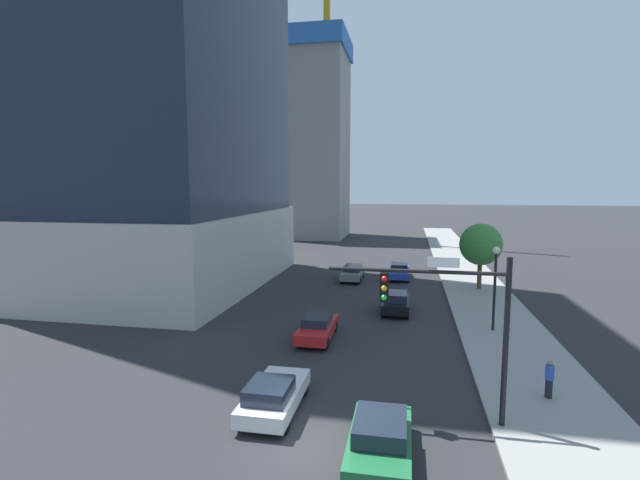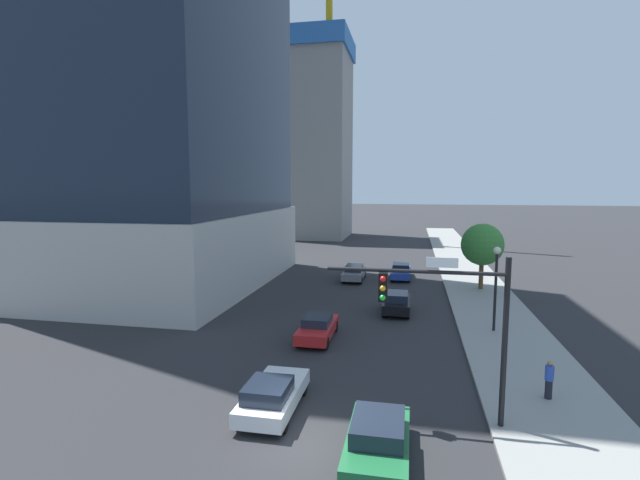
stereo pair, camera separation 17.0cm
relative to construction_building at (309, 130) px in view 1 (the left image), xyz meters
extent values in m
plane|color=#28282B|center=(13.44, -61.85, -17.77)|extent=(400.00, 400.00, 0.00)
cube|color=gray|center=(22.16, -41.85, -17.69)|extent=(5.20, 120.00, 0.15)
cube|color=#B2AFA8|center=(-4.23, -39.20, -14.59)|extent=(16.69, 24.02, 6.36)
cube|color=gray|center=(-0.04, 0.03, -1.43)|extent=(12.23, 12.55, 32.68)
cube|color=#2D6BB7|center=(-0.04, 0.03, 13.41)|extent=(12.96, 13.30, 3.00)
cube|color=gold|center=(3.63, -3.73, 2.23)|extent=(0.90, 0.90, 40.00)
cylinder|color=black|center=(19.96, -59.46, -14.57)|extent=(0.20, 0.20, 6.10)
cylinder|color=black|center=(16.81, -59.46, -12.13)|extent=(6.30, 0.14, 0.14)
cube|color=black|center=(15.70, -59.46, -12.76)|extent=(0.32, 0.36, 1.05)
sphere|color=red|center=(15.70, -59.65, -12.42)|extent=(0.22, 0.22, 0.22)
sphere|color=orange|center=(15.70, -59.65, -12.76)|extent=(0.22, 0.22, 0.22)
sphere|color=green|center=(15.70, -59.65, -13.10)|extent=(0.22, 0.22, 0.22)
cube|color=white|center=(17.76, -59.46, -11.78)|extent=(1.10, 0.04, 0.36)
cylinder|color=black|center=(21.57, -48.11, -15.32)|extent=(0.16, 0.16, 4.60)
sphere|color=silver|center=(21.57, -48.11, -12.84)|extent=(0.44, 0.44, 0.44)
cylinder|color=brown|center=(22.40, -36.74, -16.41)|extent=(0.36, 0.36, 2.42)
sphere|color=#387F33|center=(22.40, -36.74, -13.91)|extent=(3.43, 3.43, 3.43)
cube|color=black|center=(15.78, -44.83, -17.15)|extent=(1.78, 4.01, 0.63)
cube|color=#19212D|center=(15.78, -45.09, -16.57)|extent=(1.50, 2.01, 0.53)
cylinder|color=black|center=(15.00, -43.46, -17.42)|extent=(0.22, 0.70, 0.70)
cylinder|color=black|center=(16.57, -43.46, -17.42)|extent=(0.22, 0.70, 0.70)
cylinder|color=black|center=(15.00, -46.19, -17.42)|extent=(0.22, 0.70, 0.70)
cylinder|color=black|center=(16.57, -46.19, -17.42)|extent=(0.22, 0.70, 0.70)
cube|color=#1E6638|center=(15.78, -62.17, -17.22)|extent=(1.95, 4.19, 0.57)
cube|color=#19212D|center=(15.78, -62.17, -16.65)|extent=(1.63, 2.17, 0.56)
cylinder|color=black|center=(14.93, -60.74, -17.45)|extent=(0.22, 0.63, 0.63)
cylinder|color=black|center=(16.64, -60.74, -17.45)|extent=(0.22, 0.63, 0.63)
cylinder|color=black|center=(14.93, -63.59, -17.45)|extent=(0.22, 0.63, 0.63)
cube|color=red|center=(11.58, -51.23, -17.19)|extent=(1.75, 4.44, 0.60)
cube|color=#19212D|center=(11.58, -51.28, -16.65)|extent=(1.47, 1.91, 0.48)
cylinder|color=black|center=(10.81, -49.72, -17.44)|extent=(0.22, 0.67, 0.67)
cylinder|color=black|center=(12.35, -49.72, -17.44)|extent=(0.22, 0.67, 0.67)
cylinder|color=black|center=(10.81, -52.74, -17.44)|extent=(0.22, 0.67, 0.67)
cylinder|color=black|center=(12.35, -52.74, -17.44)|extent=(0.22, 0.67, 0.67)
cube|color=silver|center=(11.58, -59.68, -17.20)|extent=(1.86, 4.39, 0.58)
cube|color=#19212D|center=(11.58, -60.42, -16.63)|extent=(1.56, 1.89, 0.56)
cylinder|color=black|center=(10.76, -58.18, -17.44)|extent=(0.22, 0.65, 0.65)
cylinder|color=black|center=(12.40, -58.18, -17.44)|extent=(0.22, 0.65, 0.65)
cylinder|color=black|center=(10.76, -61.17, -17.44)|extent=(0.22, 0.65, 0.65)
cylinder|color=black|center=(12.40, -61.17, -17.44)|extent=(0.22, 0.65, 0.65)
cube|color=#233D9E|center=(15.78, -32.91, -17.21)|extent=(1.80, 4.77, 0.59)
cube|color=#19212D|center=(15.78, -32.72, -16.64)|extent=(1.51, 2.44, 0.54)
cylinder|color=black|center=(14.99, -31.29, -17.45)|extent=(0.22, 0.63, 0.63)
cylinder|color=black|center=(16.57, -31.29, -17.45)|extent=(0.22, 0.63, 0.63)
cylinder|color=black|center=(14.99, -34.53, -17.45)|extent=(0.22, 0.63, 0.63)
cylinder|color=black|center=(16.57, -34.53, -17.45)|extent=(0.22, 0.63, 0.63)
cube|color=slate|center=(11.58, -34.58, -17.16)|extent=(1.77, 4.60, 0.61)
cube|color=#19212D|center=(11.58, -34.59, -16.62)|extent=(1.49, 2.26, 0.48)
cylinder|color=black|center=(10.80, -33.02, -17.42)|extent=(0.22, 0.70, 0.70)
cylinder|color=black|center=(12.36, -33.02, -17.42)|extent=(0.22, 0.70, 0.70)
cylinder|color=black|center=(10.80, -36.15, -17.42)|extent=(0.22, 0.70, 0.70)
cylinder|color=black|center=(12.36, -36.15, -17.42)|extent=(0.22, 0.70, 0.70)
cylinder|color=black|center=(22.23, -56.87, -17.23)|extent=(0.28, 0.28, 0.77)
cylinder|color=#2D4CB2|center=(22.23, -56.87, -16.55)|extent=(0.34, 0.34, 0.59)
sphere|color=#997051|center=(22.23, -56.87, -16.15)|extent=(0.21, 0.21, 0.21)
camera|label=1|loc=(16.50, -75.99, -9.07)|focal=25.80mm
camera|label=2|loc=(16.67, -75.95, -9.07)|focal=25.80mm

